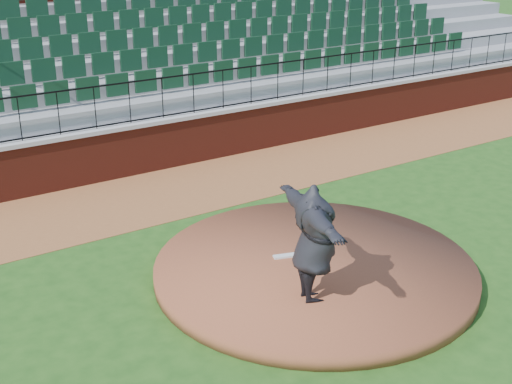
# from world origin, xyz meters

# --- Properties ---
(ground) EXTENTS (90.00, 90.00, 0.00)m
(ground) POSITION_xyz_m (0.00, 0.00, 0.00)
(ground) COLOR #214C15
(ground) RESTS_ON ground
(warning_track) EXTENTS (34.00, 3.20, 0.01)m
(warning_track) POSITION_xyz_m (0.00, 5.40, 0.01)
(warning_track) COLOR brown
(warning_track) RESTS_ON ground
(field_wall) EXTENTS (34.00, 0.35, 1.20)m
(field_wall) POSITION_xyz_m (0.00, 7.00, 0.60)
(field_wall) COLOR maroon
(field_wall) RESTS_ON ground
(wall_cap) EXTENTS (34.00, 0.45, 0.10)m
(wall_cap) POSITION_xyz_m (0.00, 7.00, 1.25)
(wall_cap) COLOR #B7B7B7
(wall_cap) RESTS_ON field_wall
(wall_railing) EXTENTS (34.00, 0.05, 1.00)m
(wall_railing) POSITION_xyz_m (0.00, 7.00, 1.80)
(wall_railing) COLOR black
(wall_railing) RESTS_ON wall_cap
(seating_stands) EXTENTS (34.00, 5.10, 4.60)m
(seating_stands) POSITION_xyz_m (0.00, 9.72, 2.30)
(seating_stands) COLOR gray
(seating_stands) RESTS_ON ground
(concourse_wall) EXTENTS (34.00, 0.50, 5.50)m
(concourse_wall) POSITION_xyz_m (0.00, 12.52, 2.75)
(concourse_wall) COLOR maroon
(concourse_wall) RESTS_ON ground
(pitchers_mound) EXTENTS (5.66, 5.66, 0.25)m
(pitchers_mound) POSITION_xyz_m (0.45, 0.31, 0.12)
(pitchers_mound) COLOR brown
(pitchers_mound) RESTS_ON ground
(pitching_rubber) EXTENTS (0.54, 0.29, 0.04)m
(pitching_rubber) POSITION_xyz_m (0.20, 0.77, 0.27)
(pitching_rubber) COLOR silver
(pitching_rubber) RESTS_ON pitchers_mound
(pitcher) EXTENTS (1.31, 2.49, 1.96)m
(pitcher) POSITION_xyz_m (-0.35, -0.65, 1.23)
(pitcher) COLOR black
(pitcher) RESTS_ON pitchers_mound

